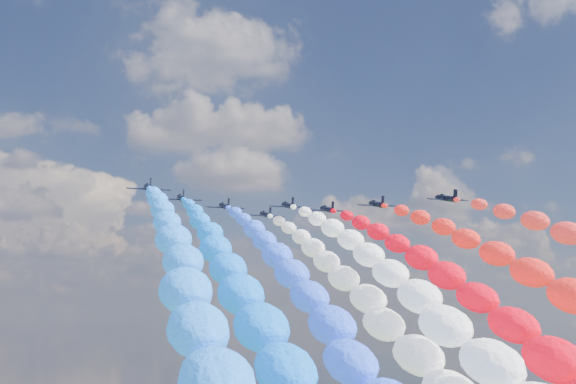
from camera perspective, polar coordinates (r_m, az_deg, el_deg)
name	(u,v)px	position (r m, az deg, el deg)	size (l,w,h in m)	color
jet_0	(148,188)	(145.09, -10.28, 0.31)	(8.01, 10.74, 2.37)	black
trail_0	(183,306)	(79.74, -7.74, -8.38)	(6.48, 124.96, 49.46)	#1E75FF
jet_1	(181,198)	(157.10, -7.89, -0.46)	(8.01, 10.74, 2.37)	black
trail_1	(235,308)	(92.25, -3.96, -8.52)	(6.48, 124.96, 49.46)	#0C6AF3
jet_2	(225,206)	(167.90, -4.69, -1.06)	(8.01, 10.74, 2.37)	black
trail_2	(299,308)	(103.89, 0.85, -8.59)	(6.48, 124.96, 49.46)	#2955FF
jet_3	(288,206)	(166.08, 0.02, -1.00)	(8.01, 10.74, 2.37)	black
trail_3	(404,308)	(103.75, 8.58, -8.49)	(6.48, 124.96, 49.46)	white
jet_4	(266,215)	(181.26, -1.64, -1.68)	(8.01, 10.74, 2.37)	black
trail_4	(355,309)	(118.29, 4.95, -8.61)	(6.48, 124.96, 49.46)	silver
jet_5	(327,209)	(172.31, 2.93, -1.28)	(8.01, 10.74, 2.37)	black
trail_5	(460,309)	(111.30, 12.63, -8.41)	(6.48, 124.96, 49.46)	red
jet_6	(377,204)	(165.22, 6.58, -0.90)	(8.01, 10.74, 2.37)	black
trail_6	(553,308)	(106.29, 18.97, -8.12)	(6.48, 124.96, 49.46)	red
jet_7	(447,198)	(159.09, 11.64, -0.46)	(8.01, 10.74, 2.37)	black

